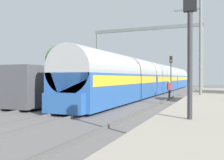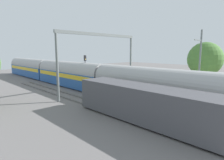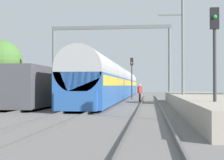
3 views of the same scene
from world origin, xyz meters
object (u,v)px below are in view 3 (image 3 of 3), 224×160
Objects in this scene: freight_car at (42,87)px; person_crossing at (140,91)px; railway_signal_far at (132,72)px; catenary_gantry at (111,47)px; railway_signal_near at (215,49)px; passenger_train at (117,82)px.

freight_car reaches higher than person_crossing.
person_crossing is 0.35× the size of railway_signal_far.
freight_car is at bearing 7.28° from person_crossing.
railway_signal_near is at bearing -72.10° from catenary_gantry.
freight_car is at bearing -103.05° from passenger_train.
railway_signal_far is (6.03, 16.13, 1.69)m from freight_car.
railway_signal_near is 22.26m from catenary_gantry.
railway_signal_near is at bearing -44.86° from freight_car.
passenger_train reaches higher than freight_car.
railway_signal_far is at bearing 72.10° from catenary_gantry.
passenger_train is at bearing 103.38° from railway_signal_near.
person_crossing is (7.23, 7.70, -0.44)m from freight_car.
freight_car is 1.03× the size of catenary_gantry.
passenger_train is at bearing 140.14° from railway_signal_far.
person_crossing is 6.10m from catenary_gantry.
railway_signal_far is at bearing 100.26° from railway_signal_near.
railway_signal_far is (-4.88, 26.98, 0.04)m from railway_signal_near.
railway_signal_near is at bearing 61.67° from person_crossing.
passenger_train is 9.97× the size of railway_signal_far.
railway_signal_near is at bearing -76.62° from passenger_train.
railway_signal_far reaches higher than passenger_train.
railway_signal_far is 0.39× the size of catenary_gantry.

